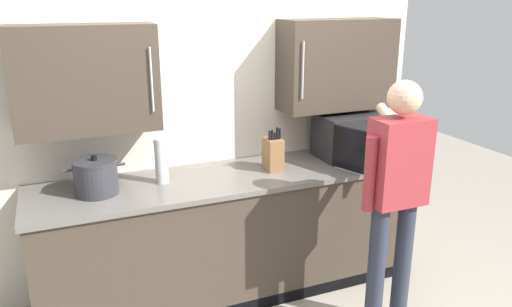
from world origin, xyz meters
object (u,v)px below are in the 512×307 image
Objects in this scene: microwave_oven at (350,136)px; thermos_flask at (161,161)px; stock_pot at (96,177)px; knife_block at (273,154)px; person_figure at (396,188)px.

microwave_oven reaches higher than thermos_flask.
knife_block is (1.21, -0.01, 0.01)m from stock_pot.
stock_pot is at bearing -175.03° from thermos_flask.
stock_pot is 1.21m from knife_block.
thermos_flask is 0.96× the size of knife_block.
microwave_oven reaches higher than stock_pot.
knife_block is at bearing 118.93° from person_figure.
thermos_flask is at bearing 4.97° from stock_pot.
microwave_oven is at bearing 1.08° from stock_pot.
person_figure is at bearing -26.21° from stock_pot.
person_figure reaches higher than knife_block.
microwave_oven is 0.88m from person_figure.
microwave_oven is 2.27× the size of knife_block.
thermos_flask is at bearing 145.39° from person_figure.
thermos_flask is (-1.45, 0.00, -0.01)m from microwave_oven.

